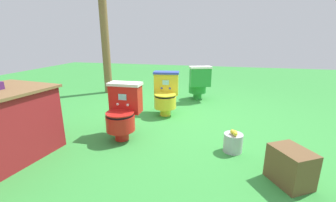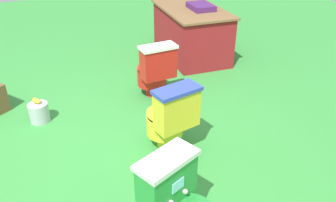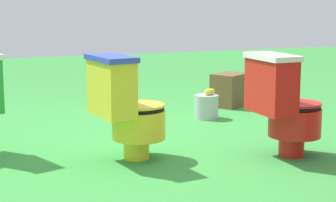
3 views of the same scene
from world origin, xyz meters
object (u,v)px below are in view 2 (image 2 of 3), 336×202
(toilet_yellow, at_px, (170,117))
(lemon_bucket, at_px, (39,112))
(toilet_red, at_px, (155,70))
(vendor_table, at_px, (191,32))

(toilet_yellow, height_order, lemon_bucket, toilet_yellow)
(toilet_yellow, distance_m, toilet_red, 1.09)
(toilet_yellow, relative_size, toilet_red, 1.00)
(vendor_table, xyz_separation_m, lemon_bucket, (0.94, -2.51, -0.28))
(toilet_yellow, distance_m, vendor_table, 2.50)
(toilet_red, bearing_deg, lemon_bucket, 176.91)
(toilet_yellow, xyz_separation_m, vendor_table, (-2.06, 1.43, 0.02))
(toilet_yellow, xyz_separation_m, lemon_bucket, (-1.12, -1.09, -0.25))
(lemon_bucket, bearing_deg, vendor_table, 110.49)
(toilet_yellow, relative_size, vendor_table, 0.47)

